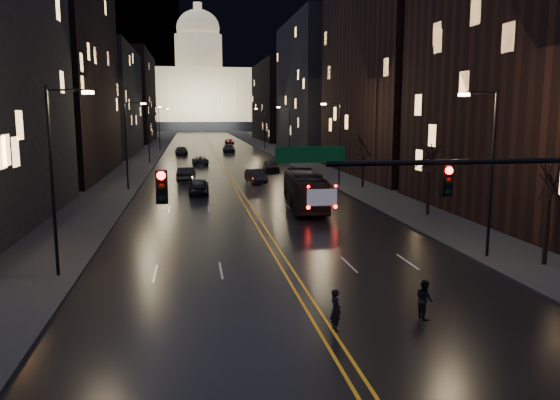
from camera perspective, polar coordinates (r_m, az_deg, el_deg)
name	(u,v)px	position (r m, az deg, el deg)	size (l,w,h in m)	color
ground	(338,352)	(18.72, 6.10, -15.48)	(900.00, 900.00, 0.00)	black
road	(209,143)	(146.68, -7.48, 5.95)	(20.00, 320.00, 0.02)	black
sidewalk_left	(155,143)	(146.90, -12.97, 5.83)	(8.00, 320.00, 0.16)	black
sidewalk_right	(261,142)	(147.78, -2.02, 6.07)	(8.00, 320.00, 0.16)	black
center_line	(209,143)	(146.68, -7.48, 5.95)	(0.62, 320.00, 0.01)	orange
building_left_mid	(50,60)	(72.55, -22.92, 13.29)	(12.00, 30.00, 28.00)	black
building_left_far	(102,101)	(109.66, -18.12, 9.78)	(12.00, 34.00, 20.00)	black
building_left_dist	(129,98)	(157.31, -15.48, 10.27)	(12.00, 40.00, 24.00)	black
building_right_near	(552,53)	(44.71, 26.55, 13.57)	(12.00, 26.00, 24.00)	black
building_right_tall	(399,21)	(72.05, 12.29, 17.83)	(12.00, 30.00, 38.00)	black
building_right_mid	(319,87)	(111.51, 4.12, 11.72)	(12.00, 34.00, 26.00)	black
building_right_dist	(280,102)	(158.52, 0.05, 10.22)	(12.00, 40.00, 22.00)	black
mountain_ridge	(252,31)	(402.99, -2.93, 17.20)	(520.00, 60.00, 130.00)	black
capitol	(200,93)	(266.61, -8.41, 10.97)	(90.00, 50.00, 58.50)	black
traffic_signal	(513,194)	(19.66, 23.21, 0.56)	(17.29, 0.45, 7.00)	black
streetlamp_right_near	(489,165)	(30.69, 21.00, 3.46)	(2.13, 0.25, 9.00)	black
streetlamp_left_near	(56,172)	(27.25, -22.38, 2.75)	(2.13, 0.25, 9.00)	black
streetlamp_right_mid	(338,139)	(58.53, 6.08, 6.38)	(2.13, 0.25, 9.00)	black
streetlamp_left_mid	(128,140)	(56.80, -15.60, 6.03)	(2.13, 0.25, 9.00)	black
streetlamp_right_far	(288,130)	(87.81, 0.88, 7.31)	(2.13, 0.25, 9.00)	black
streetlamp_left_far	(150,131)	(86.66, -13.45, 7.04)	(2.13, 0.25, 9.00)	black
streetlamp_right_dist	(264,126)	(117.45, -1.72, 7.74)	(2.13, 0.25, 9.00)	black
streetlamp_left_dist	(160,126)	(116.60, -12.41, 7.53)	(2.13, 0.25, 9.00)	black
tree_right_near	(551,179)	(30.27, 26.43, 1.98)	(2.40, 2.40, 6.65)	black
tree_right_mid	(430,157)	(42.37, 15.39, 4.36)	(2.40, 2.40, 6.65)	black
tree_right_far	(363,145)	(57.27, 8.72, 5.72)	(2.40, 2.40, 6.65)	black
bus	(305,190)	(44.96, 2.61, 1.07)	(2.55, 10.90, 3.04)	black
oncoming_car_a	(199,186)	(53.35, -8.46, 1.47)	(1.91, 4.74, 1.61)	black
oncoming_car_b	(186,174)	(63.82, -9.76, 2.69)	(1.75, 5.01, 1.65)	black
oncoming_car_c	(200,160)	(83.96, -8.35, 4.11)	(2.20, 4.78, 1.33)	black
oncoming_car_d	(181,151)	(104.58, -10.27, 5.09)	(2.25, 5.54, 1.61)	black
receding_car_a	(256,176)	(61.47, -2.55, 2.52)	(1.64, 4.71, 1.55)	black
receding_car_b	(271,166)	(73.08, -0.95, 3.61)	(1.95, 4.84, 1.65)	black
receding_car_c	(229,149)	(108.96, -5.38, 5.36)	(2.27, 5.59, 1.62)	black
receding_car_d	(230,141)	(140.83, -5.30, 6.12)	(2.12, 4.60, 1.28)	black
pedestrian_a	(336,310)	(20.04, 5.83, -11.37)	(0.57, 0.37, 1.55)	black
pedestrian_b	(424,299)	(21.77, 14.85, -9.99)	(0.74, 0.41, 1.53)	black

